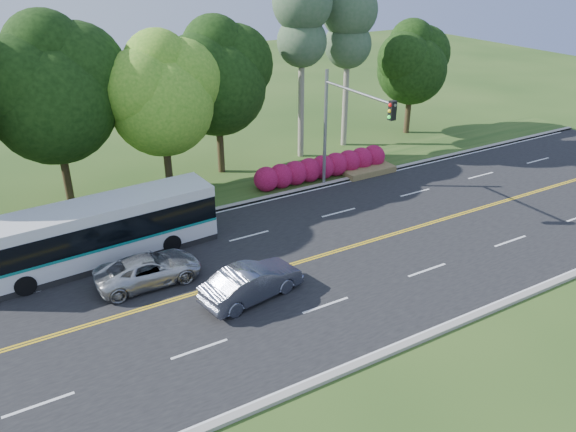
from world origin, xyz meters
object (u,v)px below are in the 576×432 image
transit_bus (97,233)px  suv (149,269)px  sedan (252,282)px  traffic_signal (345,118)px

transit_bus → suv: size_ratio=2.43×
sedan → suv: sedan is taller
transit_bus → sedan: 7.86m
transit_bus → suv: bearing=-68.6°
traffic_signal → suv: size_ratio=1.54×
traffic_signal → transit_bus: size_ratio=0.63×
traffic_signal → sedan: size_ratio=1.58×
transit_bus → suv: (1.39, -2.96, -0.78)m
suv → sedan: bearing=-134.6°
traffic_signal → sedan: 12.24m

